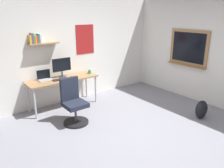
# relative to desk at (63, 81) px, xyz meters

# --- Properties ---
(ground_plane) EXTENTS (5.20, 5.20, 0.00)m
(ground_plane) POSITION_rel_desk_xyz_m (0.55, -2.09, -0.66)
(ground_plane) COLOR gray
(ground_plane) RESTS_ON ground
(wall_back) EXTENTS (5.00, 0.30, 2.60)m
(wall_back) POSITION_rel_desk_xyz_m (0.54, 0.36, 0.65)
(wall_back) COLOR silver
(wall_back) RESTS_ON ground
(wall_right) EXTENTS (0.22, 5.00, 2.60)m
(wall_right) POSITION_rel_desk_xyz_m (3.00, -2.06, 0.64)
(wall_right) COLOR silver
(wall_right) RESTS_ON ground
(desk) EXTENTS (1.68, 0.57, 0.73)m
(desk) POSITION_rel_desk_xyz_m (0.00, 0.00, 0.00)
(desk) COLOR #997047
(desk) RESTS_ON ground
(office_chair) EXTENTS (0.52, 0.52, 0.95)m
(office_chair) POSITION_rel_desk_xyz_m (-0.20, -0.87, -0.25)
(office_chair) COLOR black
(office_chair) RESTS_ON ground
(laptop) EXTENTS (0.31, 0.21, 0.23)m
(laptop) POSITION_rel_desk_xyz_m (-0.38, 0.14, 0.13)
(laptop) COLOR #ADAFB5
(laptop) RESTS_ON desk
(monitor_primary) EXTENTS (0.46, 0.17, 0.46)m
(monitor_primary) POSITION_rel_desk_xyz_m (0.04, 0.09, 0.34)
(monitor_primary) COLOR #38383D
(monitor_primary) RESTS_ON desk
(keyboard) EXTENTS (0.37, 0.13, 0.02)m
(keyboard) POSITION_rel_desk_xyz_m (-0.08, -0.07, 0.08)
(keyboard) COLOR black
(keyboard) RESTS_ON desk
(computer_mouse) EXTENTS (0.10, 0.06, 0.03)m
(computer_mouse) POSITION_rel_desk_xyz_m (0.20, -0.07, 0.09)
(computer_mouse) COLOR #262628
(computer_mouse) RESTS_ON desk
(coffee_mug) EXTENTS (0.08, 0.08, 0.09)m
(coffee_mug) POSITION_rel_desk_xyz_m (0.74, -0.02, 0.12)
(coffee_mug) COLOR #338C4C
(coffee_mug) RESTS_ON desk
(backpack) EXTENTS (0.32, 0.22, 0.41)m
(backpack) POSITION_rel_desk_xyz_m (2.09, -2.39, -0.45)
(backpack) COLOR black
(backpack) RESTS_ON ground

